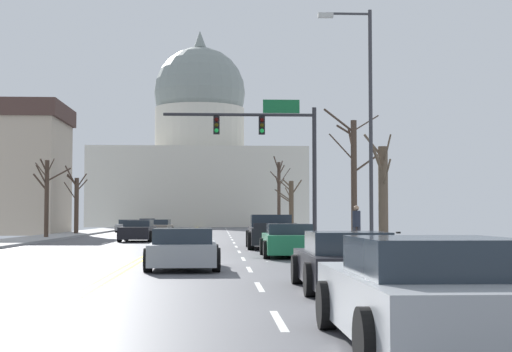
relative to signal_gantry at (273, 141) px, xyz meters
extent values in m
cube|color=#505055|center=(-5.46, -14.72, -5.39)|extent=(14.00, 180.00, 0.06)
cube|color=yellow|center=(-5.58, -14.72, -5.36)|extent=(0.10, 176.40, 0.00)
cube|color=yellow|center=(-5.34, -14.72, -5.36)|extent=(0.10, 176.40, 0.00)
cube|color=silver|center=(-1.96, -28.42, -5.36)|extent=(0.12, 2.20, 0.00)
cube|color=silver|center=(-1.96, -23.22, -5.36)|extent=(0.12, 2.20, 0.00)
cube|color=silver|center=(-1.96, -18.02, -5.36)|extent=(0.12, 2.20, 0.00)
cube|color=silver|center=(-1.96, -12.82, -5.36)|extent=(0.12, 2.20, 0.00)
cube|color=silver|center=(-1.96, -7.62, -5.36)|extent=(0.12, 2.20, 0.00)
cube|color=silver|center=(-1.96, -2.42, -5.36)|extent=(0.12, 2.20, 0.00)
cube|color=silver|center=(-1.96, 2.78, -5.36)|extent=(0.12, 2.20, 0.00)
cube|color=silver|center=(-1.96, 7.98, -5.36)|extent=(0.12, 2.20, 0.00)
cube|color=silver|center=(-1.96, 13.18, -5.36)|extent=(0.12, 2.20, 0.00)
cube|color=silver|center=(-1.96, 18.38, -5.36)|extent=(0.12, 2.20, 0.00)
cube|color=silver|center=(-1.96, 23.58, -5.36)|extent=(0.12, 2.20, 0.00)
cube|color=silver|center=(-1.96, 28.78, -5.36)|extent=(0.12, 2.20, 0.00)
cube|color=silver|center=(-1.96, 33.98, -5.36)|extent=(0.12, 2.20, 0.00)
cube|color=silver|center=(-1.96, 39.18, -5.36)|extent=(0.12, 2.20, 0.00)
cube|color=silver|center=(-1.96, 44.38, -5.36)|extent=(0.12, 2.20, 0.00)
cube|color=silver|center=(-1.96, 49.58, -5.36)|extent=(0.12, 2.20, 0.00)
cube|color=silver|center=(-8.96, -12.82, -5.36)|extent=(0.12, 2.20, 0.00)
cube|color=silver|center=(-8.96, -7.62, -5.36)|extent=(0.12, 2.20, 0.00)
cube|color=silver|center=(-8.96, -2.42, -5.36)|extent=(0.12, 2.20, 0.00)
cube|color=silver|center=(-8.96, 2.78, -5.36)|extent=(0.12, 2.20, 0.00)
cube|color=silver|center=(-8.96, 7.98, -5.36)|extent=(0.12, 2.20, 0.00)
cube|color=silver|center=(-8.96, 13.18, -5.36)|extent=(0.12, 2.20, 0.00)
cube|color=silver|center=(-8.96, 18.38, -5.36)|extent=(0.12, 2.20, 0.00)
cube|color=silver|center=(-8.96, 23.58, -5.36)|extent=(0.12, 2.20, 0.00)
cube|color=silver|center=(-8.96, 28.78, -5.36)|extent=(0.12, 2.20, 0.00)
cube|color=silver|center=(-8.96, 33.98, -5.36)|extent=(0.12, 2.20, 0.00)
cube|color=silver|center=(-8.96, 39.18, -5.36)|extent=(0.12, 2.20, 0.00)
cube|color=silver|center=(-8.96, 44.38, -5.36)|extent=(0.12, 2.20, 0.00)
cube|color=silver|center=(-8.96, 49.58, -5.36)|extent=(0.12, 2.20, 0.00)
cube|color=#999999|center=(3.04, -14.72, -5.29)|extent=(3.00, 180.00, 0.14)
cylinder|color=#28282D|center=(2.14, 0.01, -1.74)|extent=(0.22, 0.22, 6.96)
cylinder|color=#28282D|center=(-1.76, 0.01, 1.34)|extent=(7.80, 0.16, 0.16)
cube|color=black|center=(-0.59, 0.01, 0.78)|extent=(0.32, 0.28, 0.92)
sphere|color=#330504|center=(-0.59, -0.15, 1.06)|extent=(0.22, 0.22, 0.22)
sphere|color=#332B05|center=(-0.59, -0.15, 0.78)|extent=(0.22, 0.22, 0.22)
sphere|color=#19CC47|center=(-0.59, -0.15, 0.50)|extent=(0.22, 0.22, 0.22)
cube|color=black|center=(-2.93, 0.01, 0.78)|extent=(0.32, 0.28, 0.92)
sphere|color=#330504|center=(-2.93, -0.15, 1.06)|extent=(0.22, 0.22, 0.22)
sphere|color=#332B05|center=(-2.93, -0.15, 0.78)|extent=(0.22, 0.22, 0.22)
sphere|color=#19CC47|center=(-2.93, -0.15, 0.50)|extent=(0.22, 0.22, 0.22)
cube|color=#146033|center=(0.42, 0.03, 1.79)|extent=(1.90, 0.06, 0.70)
cylinder|color=#333338|center=(2.74, -11.72, -0.76)|extent=(0.14, 0.14, 8.93)
cylinder|color=#333338|center=(1.92, -11.72, 3.56)|extent=(1.65, 0.09, 0.09)
cube|color=#B2B2AD|center=(1.09, -11.72, 3.49)|extent=(0.56, 0.24, 0.16)
cube|color=beige|center=(-5.46, 67.89, -0.17)|extent=(28.53, 19.22, 10.39)
cylinder|color=beige|center=(-5.46, 67.89, 8.08)|extent=(12.45, 12.45, 6.10)
sphere|color=gray|center=(-5.46, 67.89, 13.36)|extent=(12.71, 12.71, 12.71)
cone|color=gray|center=(-5.46, 67.89, 20.91)|extent=(1.80, 1.80, 2.40)
cube|color=black|center=(-0.39, -4.35, -4.77)|extent=(2.06, 5.42, 0.74)
cube|color=#1E2833|center=(-0.38, -3.60, -4.11)|extent=(1.85, 1.86, 0.58)
cube|color=black|center=(-0.42, -6.99, -4.29)|extent=(1.83, 0.12, 0.22)
cylinder|color=black|center=(-1.37, -2.72, -4.96)|extent=(0.29, 0.80, 0.80)
cylinder|color=black|center=(0.63, -2.75, -4.96)|extent=(0.29, 0.80, 0.80)
cylinder|color=black|center=(-1.41, -5.96, -4.96)|extent=(0.29, 0.80, 0.80)
cylinder|color=black|center=(0.58, -5.98, -4.96)|extent=(0.29, 0.80, 0.80)
cube|color=#1E7247|center=(-0.27, -11.47, -4.87)|extent=(1.81, 4.56, 0.66)
cube|color=#232D38|center=(-0.27, -11.64, -4.35)|extent=(1.56, 2.01, 0.38)
cylinder|color=black|center=(-1.12, -10.05, -5.04)|extent=(0.23, 0.64, 0.64)
cylinder|color=black|center=(0.62, -10.07, -5.04)|extent=(0.23, 0.64, 0.64)
cylinder|color=black|center=(-1.16, -12.87, -5.04)|extent=(0.23, 0.64, 0.64)
cylinder|color=black|center=(0.59, -12.89, -5.04)|extent=(0.23, 0.64, 0.64)
cube|color=#9EA3A8|center=(-3.81, -17.63, -4.91)|extent=(1.89, 4.25, 0.57)
cube|color=#232D38|center=(-3.80, -17.99, -4.42)|extent=(1.63, 2.08, 0.41)
cylinder|color=black|center=(-4.74, -16.35, -5.04)|extent=(0.23, 0.64, 0.64)
cylinder|color=black|center=(-2.93, -16.31, -5.04)|extent=(0.23, 0.64, 0.64)
cylinder|color=black|center=(-4.68, -18.96, -5.04)|extent=(0.23, 0.64, 0.64)
cylinder|color=black|center=(-2.88, -18.92, -5.04)|extent=(0.23, 0.64, 0.64)
cube|color=black|center=(-0.26, -23.92, -4.91)|extent=(1.73, 4.32, 0.59)
cube|color=#232D38|center=(-0.26, -24.21, -4.40)|extent=(1.51, 1.90, 0.43)
cylinder|color=black|center=(-1.10, -22.58, -5.04)|extent=(0.22, 0.64, 0.64)
cylinder|color=black|center=(0.60, -22.59, -5.04)|extent=(0.22, 0.64, 0.64)
cylinder|color=black|center=(-1.12, -25.25, -5.04)|extent=(0.22, 0.64, 0.64)
cylinder|color=black|center=(0.58, -25.27, -5.04)|extent=(0.22, 0.64, 0.64)
cube|color=#9EA3A8|center=(-0.45, -30.74, -4.86)|extent=(1.90, 4.66, 0.67)
cube|color=#232D38|center=(-0.45, -31.03, -4.31)|extent=(1.67, 2.10, 0.42)
cylinder|color=black|center=(-1.39, -29.29, -5.04)|extent=(0.22, 0.64, 0.64)
cylinder|color=black|center=(0.50, -29.30, -5.04)|extent=(0.22, 0.64, 0.64)
cylinder|color=black|center=(-1.40, -32.18, -5.04)|extent=(0.22, 0.64, 0.64)
cube|color=black|center=(-7.46, 5.34, -4.86)|extent=(1.83, 4.29, 0.69)
cube|color=#232D38|center=(-7.46, 5.62, -4.32)|extent=(1.56, 2.16, 0.38)
cylinder|color=black|center=(-6.64, 4.00, -5.04)|extent=(0.24, 0.65, 0.64)
cylinder|color=black|center=(-8.35, 4.05, -5.04)|extent=(0.24, 0.65, 0.64)
cylinder|color=black|center=(-6.57, 6.63, -5.04)|extent=(0.24, 0.65, 0.64)
cylinder|color=black|center=(-8.28, 6.68, -5.04)|extent=(0.24, 0.65, 0.64)
cube|color=#6B6056|center=(-7.19, 17.15, -4.87)|extent=(1.91, 4.52, 0.66)
cube|color=#232D38|center=(-7.18, 17.42, -4.35)|extent=(1.60, 2.01, 0.39)
cylinder|color=black|center=(-6.38, 15.73, -5.04)|extent=(0.25, 0.65, 0.64)
cylinder|color=black|center=(-8.11, 15.80, -5.04)|extent=(0.25, 0.65, 0.64)
cylinder|color=black|center=(-6.27, 18.49, -5.04)|extent=(0.25, 0.65, 0.64)
cylinder|color=black|center=(-8.00, 18.56, -5.04)|extent=(0.25, 0.65, 0.64)
cube|color=#9EA3A8|center=(-10.90, 30.44, -4.92)|extent=(1.83, 4.51, 0.57)
cube|color=#232D38|center=(-10.90, 30.67, -4.44)|extent=(1.61, 2.02, 0.39)
cylinder|color=black|center=(-9.98, 29.04, -5.04)|extent=(0.22, 0.64, 0.64)
cylinder|color=black|center=(-11.81, 29.04, -5.04)|extent=(0.22, 0.64, 0.64)
cylinder|color=black|center=(-9.98, 31.84, -5.04)|extent=(0.22, 0.64, 0.64)
cylinder|color=black|center=(-11.81, 31.84, -5.04)|extent=(0.22, 0.64, 0.64)
cube|color=#B71414|center=(-10.48, 44.00, -4.93)|extent=(1.91, 4.42, 0.55)
cube|color=#232D38|center=(-10.48, 44.20, -4.42)|extent=(1.62, 1.96, 0.46)
cylinder|color=black|center=(-9.55, 42.68, -5.04)|extent=(0.24, 0.65, 0.64)
cylinder|color=black|center=(-11.32, 42.62, -5.04)|extent=(0.24, 0.65, 0.64)
cylinder|color=black|center=(-9.63, 45.38, -5.04)|extent=(0.24, 0.65, 0.64)
cylinder|color=black|center=(-11.41, 45.33, -5.04)|extent=(0.24, 0.65, 0.64)
cylinder|color=#423328|center=(3.25, -5.28, -2.40)|extent=(0.27, 0.27, 5.64)
cylinder|color=#423328|center=(2.73, -5.08, -0.78)|extent=(1.11, 0.47, 1.28)
cylinder|color=#423328|center=(3.22, -4.84, -0.52)|extent=(0.18, 0.97, 1.33)
cylinder|color=#423328|center=(4.00, -5.24, -1.39)|extent=(1.54, 0.16, 1.12)
cylinder|color=#423328|center=(2.62, -5.06, 0.43)|extent=(1.36, 0.54, 1.17)
cylinder|color=#423328|center=(2.94, -4.91, 0.00)|extent=(0.74, 0.84, 0.63)
cylinder|color=#423328|center=(3.91, -4.81, 0.35)|extent=(1.38, 1.00, 0.87)
cylinder|color=#423328|center=(-13.64, 9.59, -2.80)|extent=(0.28, 0.28, 4.84)
cylinder|color=#423328|center=(-13.48, 9.84, -0.74)|extent=(0.43, 0.59, 1.03)
cylinder|color=#423328|center=(-13.70, 8.91, -0.78)|extent=(0.21, 1.40, 0.83)
cylinder|color=#423328|center=(-14.08, 9.66, -1.77)|extent=(0.98, 0.28, 1.12)
cylinder|color=#423328|center=(-14.12, 10.07, -0.98)|extent=(1.03, 1.04, 1.04)
cylinder|color=#423328|center=(-13.69, 9.96, -1.10)|extent=(0.21, 0.83, 1.12)
cylinder|color=#423328|center=(-13.92, 9.30, -1.35)|extent=(0.67, 0.70, 1.33)
cylinder|color=#423328|center=(-12.93, 9.77, -1.28)|extent=(1.49, 0.46, 0.92)
cylinder|color=brown|center=(3.52, -10.15, -3.21)|extent=(0.37, 0.37, 4.02)
cylinder|color=brown|center=(3.58, -10.57, -1.42)|extent=(0.19, 0.91, 1.23)
cylinder|color=brown|center=(3.15, -10.20, -1.20)|extent=(0.83, 0.21, 0.96)
cylinder|color=brown|center=(3.52, -10.79, -2.29)|extent=(0.08, 1.34, 1.04)
cylinder|color=brown|center=(3.19, -10.55, -1.65)|extent=(0.81, 0.95, 1.32)
cylinder|color=#423328|center=(2.96, 33.76, -1.99)|extent=(0.32, 0.32, 6.46)
cylinder|color=#423328|center=(3.47, 33.37, -0.16)|extent=(1.09, 0.86, 1.57)
cylinder|color=#423328|center=(2.57, 33.93, -0.11)|extent=(0.89, 0.45, 0.99)
cylinder|color=#423328|center=(3.08, 33.17, 0.72)|extent=(0.36, 1.28, 1.16)
cylinder|color=#423328|center=(3.27, 34.34, -0.69)|extent=(0.68, 1.22, 0.93)
cylinder|color=#423328|center=(3.25, 34.11, 0.47)|extent=(0.72, 0.84, 1.09)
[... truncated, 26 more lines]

